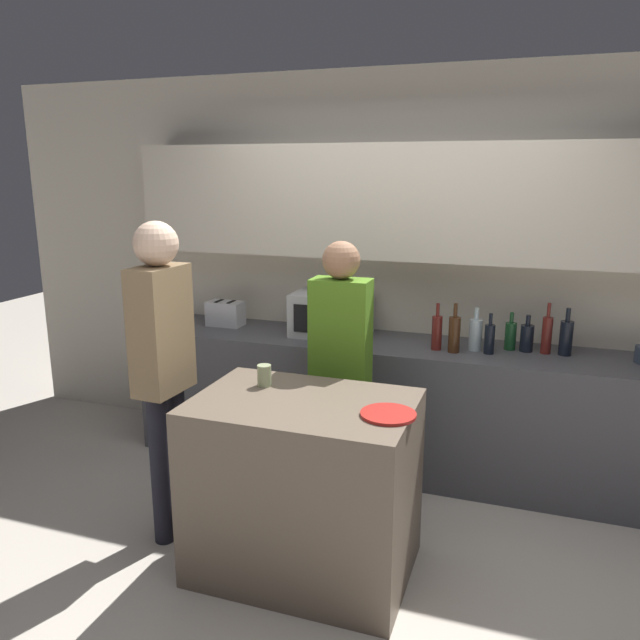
% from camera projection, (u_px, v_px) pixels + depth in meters
% --- Properties ---
extents(ground_plane, '(14.00, 14.00, 0.00)m').
position_uv_depth(ground_plane, '(325.00, 586.00, 3.13)').
color(ground_plane, beige).
extents(back_wall, '(6.40, 0.40, 2.70)m').
position_uv_depth(back_wall, '(403.00, 243.00, 4.29)').
color(back_wall, beige).
rests_on(back_wall, ground_plane).
extents(back_counter, '(3.60, 0.62, 0.90)m').
position_uv_depth(back_counter, '(390.00, 405.00, 4.30)').
color(back_counter, '#4C4C51').
rests_on(back_counter, ground_plane).
extents(kitchen_island, '(1.09, 0.74, 0.93)m').
position_uv_depth(kitchen_island, '(304.00, 486.00, 3.17)').
color(kitchen_island, brown).
rests_on(kitchen_island, ground_plane).
extents(microwave, '(0.52, 0.39, 0.30)m').
position_uv_depth(microwave, '(331.00, 314.00, 4.36)').
color(microwave, '#B7BABC').
rests_on(microwave, back_counter).
extents(toaster, '(0.26, 0.16, 0.18)m').
position_uv_depth(toaster, '(225.00, 313.00, 4.64)').
color(toaster, silver).
rests_on(toaster, back_counter).
extents(bottle_0, '(0.07, 0.07, 0.31)m').
position_uv_depth(bottle_0, '(437.00, 332.00, 4.00)').
color(bottle_0, maroon).
rests_on(bottle_0, back_counter).
extents(bottle_1, '(0.07, 0.07, 0.32)m').
position_uv_depth(bottle_1, '(454.00, 334.00, 3.95)').
color(bottle_1, '#472814').
rests_on(bottle_1, back_counter).
extents(bottle_2, '(0.08, 0.08, 0.28)m').
position_uv_depth(bottle_2, '(475.00, 334.00, 4.00)').
color(bottle_2, silver).
rests_on(bottle_2, back_counter).
extents(bottle_3, '(0.06, 0.06, 0.26)m').
position_uv_depth(bottle_3, '(489.00, 338.00, 3.92)').
color(bottle_3, black).
rests_on(bottle_3, back_counter).
extents(bottle_4, '(0.07, 0.07, 0.25)m').
position_uv_depth(bottle_4, '(510.00, 335.00, 4.01)').
color(bottle_4, '#194723').
rests_on(bottle_4, back_counter).
extents(bottle_5, '(0.08, 0.08, 0.24)m').
position_uv_depth(bottle_5, '(527.00, 338.00, 3.97)').
color(bottle_5, black).
rests_on(bottle_5, back_counter).
extents(bottle_6, '(0.06, 0.06, 0.33)m').
position_uv_depth(bottle_6, '(547.00, 334.00, 3.92)').
color(bottle_6, maroon).
rests_on(bottle_6, back_counter).
extents(bottle_7, '(0.08, 0.08, 0.30)m').
position_uv_depth(bottle_7, '(566.00, 337.00, 3.89)').
color(bottle_7, black).
rests_on(bottle_7, back_counter).
extents(plate_on_island, '(0.26, 0.26, 0.01)m').
position_uv_depth(plate_on_island, '(388.00, 414.00, 2.87)').
color(plate_on_island, red).
rests_on(plate_on_island, kitchen_island).
extents(cup_0, '(0.07, 0.07, 0.11)m').
position_uv_depth(cup_0, '(264.00, 375.00, 3.26)').
color(cup_0, '#9AA87A').
rests_on(cup_0, kitchen_island).
extents(person_left, '(0.23, 0.35, 1.78)m').
position_uv_depth(person_left, '(163.00, 354.00, 3.34)').
color(person_left, black).
rests_on(person_left, ground_plane).
extents(person_center, '(0.34, 0.22, 1.65)m').
position_uv_depth(person_center, '(340.00, 355.00, 3.63)').
color(person_center, black).
rests_on(person_center, ground_plane).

